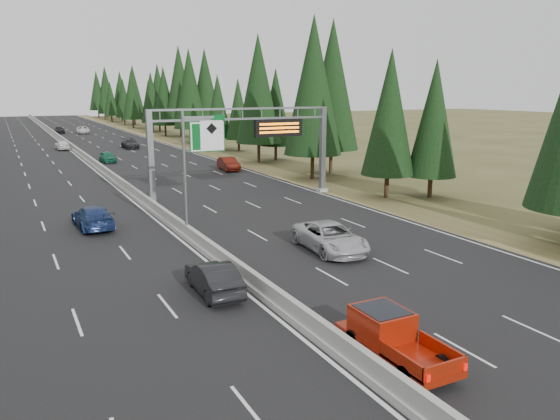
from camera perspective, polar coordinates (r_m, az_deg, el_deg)
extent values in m
cube|color=black|center=(88.84, -20.52, 5.65)|extent=(32.00, 260.00, 0.08)
cube|color=olive|center=(92.56, -9.48, 6.51)|extent=(3.60, 260.00, 0.06)
cube|color=gray|center=(88.82, -20.53, 5.78)|extent=(0.70, 260.00, 0.30)
cube|color=gray|center=(88.78, -20.55, 6.03)|extent=(0.30, 260.00, 0.60)
cube|color=slate|center=(44.35, -13.35, 5.16)|extent=(0.45, 0.45, 7.80)
cube|color=gray|center=(44.96, -13.11, 0.42)|extent=(0.90, 0.90, 0.30)
cube|color=slate|center=(50.48, 4.47, 6.31)|extent=(0.45, 0.45, 7.80)
cube|color=gray|center=(51.02, 4.40, 2.12)|extent=(0.90, 0.90, 0.30)
cube|color=slate|center=(46.57, -3.94, 10.51)|extent=(15.85, 0.35, 0.16)
cube|color=slate|center=(46.60, -3.92, 9.48)|extent=(15.85, 0.35, 0.16)
cube|color=#054C19|center=(45.27, -7.62, 7.63)|extent=(3.00, 0.10, 2.50)
cube|color=silver|center=(45.21, -7.59, 7.62)|extent=(2.85, 0.02, 2.35)
cube|color=#054C19|center=(45.51, -6.47, 9.58)|extent=(1.10, 0.10, 0.45)
cube|color=black|center=(47.74, -0.16, 8.58)|extent=(4.50, 0.40, 1.50)
cube|color=orange|center=(47.53, -0.04, 8.99)|extent=(3.80, 0.02, 0.18)
cube|color=orange|center=(47.55, -0.04, 8.57)|extent=(3.80, 0.02, 0.18)
cube|color=orange|center=(47.57, -0.04, 8.15)|extent=(3.80, 0.02, 0.18)
cylinder|color=slate|center=(34.69, -9.91, 3.52)|extent=(0.20, 0.20, 8.00)
cube|color=gray|center=(35.49, -9.68, -2.71)|extent=(0.50, 0.50, 0.20)
cube|color=slate|center=(34.63, -8.54, 9.55)|extent=(2.00, 0.15, 0.15)
cube|color=silver|center=(34.86, -7.16, 7.79)|extent=(1.50, 0.06, 1.80)
cylinder|color=black|center=(49.15, 11.07, 2.47)|extent=(0.40, 0.40, 2.05)
cone|color=black|center=(48.48, 11.39, 9.96)|extent=(4.62, 4.62, 10.78)
cylinder|color=black|center=(50.07, 15.40, 2.35)|extent=(0.40, 0.40, 1.92)
cone|color=black|center=(49.42, 15.80, 9.21)|extent=(4.31, 4.31, 10.07)
cylinder|color=black|center=(58.13, 3.40, 4.52)|extent=(0.40, 0.40, 2.70)
cone|color=black|center=(57.57, 3.51, 12.85)|extent=(6.07, 6.07, 14.15)
cylinder|color=black|center=(62.95, 5.33, 5.11)|extent=(0.40, 0.40, 2.72)
cone|color=black|center=(62.44, 5.49, 12.88)|extent=(6.13, 6.13, 14.29)
cylinder|color=black|center=(71.58, -2.23, 5.99)|extent=(0.40, 0.40, 2.61)
cone|color=black|center=(71.13, -2.28, 12.54)|extent=(5.88, 5.88, 13.72)
cylinder|color=black|center=(74.69, -0.45, 6.02)|extent=(0.40, 0.40, 1.96)
cone|color=black|center=(74.25, -0.46, 10.72)|extent=(4.41, 4.41, 10.28)
cylinder|color=black|center=(88.08, -6.42, 6.90)|extent=(0.40, 0.40, 1.89)
cone|color=black|center=(87.72, -6.51, 10.76)|extent=(4.26, 4.26, 9.95)
cylinder|color=black|center=(86.10, -4.32, 6.78)|extent=(0.40, 0.40, 1.79)
cone|color=black|center=(85.73, -4.38, 10.50)|extent=(4.02, 4.02, 9.38)
cylinder|color=black|center=(99.35, -9.27, 7.66)|extent=(0.40, 0.40, 2.64)
cone|color=black|center=(99.03, -9.44, 12.41)|extent=(5.93, 5.93, 13.84)
cylinder|color=black|center=(101.60, -7.69, 7.82)|extent=(0.40, 0.40, 2.66)
cone|color=black|center=(101.28, -7.83, 12.51)|extent=(5.98, 5.98, 13.96)
cylinder|color=black|center=(115.97, -11.87, 8.13)|extent=(0.40, 0.40, 2.24)
cone|color=black|center=(115.69, -12.03, 11.59)|extent=(5.05, 5.05, 11.78)
cylinder|color=black|center=(114.75, -10.30, 8.31)|extent=(0.40, 0.40, 2.89)
cone|color=black|center=(114.48, -10.48, 12.81)|extent=(6.50, 6.50, 15.16)
cylinder|color=black|center=(127.26, -13.15, 8.40)|extent=(0.40, 0.40, 2.14)
cone|color=black|center=(127.00, -13.30, 11.41)|extent=(4.81, 4.81, 11.22)
cylinder|color=black|center=(130.82, -12.46, 8.61)|extent=(0.40, 0.40, 2.44)
cone|color=black|center=(130.57, -12.62, 11.95)|extent=(5.50, 5.50, 12.83)
cylinder|color=black|center=(141.19, -15.09, 8.69)|extent=(0.40, 0.40, 2.22)
cone|color=black|center=(140.95, -15.25, 11.51)|extent=(5.00, 5.00, 11.67)
cylinder|color=black|center=(142.35, -13.42, 8.74)|extent=(0.40, 0.40, 1.90)
cone|color=black|center=(142.13, -13.55, 11.12)|extent=(4.26, 4.26, 9.95)
cylinder|color=black|center=(155.81, -15.92, 8.92)|extent=(0.40, 0.40, 2.00)
cone|color=black|center=(155.60, -16.06, 11.21)|extent=(4.51, 4.51, 10.51)
cylinder|color=black|center=(157.39, -14.92, 9.11)|extent=(0.40, 0.40, 2.57)
cone|color=black|center=(157.18, -15.09, 12.03)|extent=(5.79, 5.79, 13.50)
cylinder|color=black|center=(169.87, -17.16, 9.08)|extent=(0.40, 0.40, 1.89)
cone|color=black|center=(169.68, -17.29, 11.07)|extent=(4.26, 4.26, 9.94)
cylinder|color=black|center=(173.25, -16.18, 9.28)|extent=(0.40, 0.40, 2.39)
cone|color=black|center=(173.06, -16.33, 11.74)|extent=(5.37, 5.37, 12.53)
cylinder|color=black|center=(184.45, -17.81, 9.27)|extent=(0.40, 0.40, 1.92)
cone|color=black|center=(184.27, -17.94, 11.12)|extent=(4.31, 4.31, 10.06)
cylinder|color=black|center=(187.00, -16.48, 9.37)|extent=(0.40, 0.40, 1.84)
cone|color=black|center=(186.83, -16.59, 11.13)|extent=(4.15, 4.15, 9.67)
cylinder|color=black|center=(199.83, -18.42, 9.51)|extent=(0.40, 0.40, 2.53)
cone|color=black|center=(199.67, -18.58, 11.77)|extent=(5.68, 5.68, 13.26)
cylinder|color=black|center=(200.13, -17.60, 9.61)|extent=(0.40, 0.40, 2.78)
cone|color=black|center=(199.97, -17.77, 12.09)|extent=(6.25, 6.25, 14.59)
imported|color=#B6B5BA|center=(32.15, 5.25, -2.85)|extent=(3.14, 6.07, 1.64)
cylinder|color=black|center=(18.62, 13.07, -16.52)|extent=(0.27, 0.71, 0.71)
cylinder|color=black|center=(19.54, 16.60, -15.27)|extent=(0.27, 0.71, 0.71)
cylinder|color=black|center=(20.67, 7.71, -13.23)|extent=(0.27, 0.71, 0.71)
cylinder|color=black|center=(21.50, 11.11, -12.30)|extent=(0.27, 0.71, 0.71)
cube|color=maroon|center=(20.02, 11.94, -13.87)|extent=(1.78, 4.99, 0.27)
cube|color=maroon|center=(20.32, 10.58, -11.46)|extent=(1.69, 1.96, 0.98)
cube|color=black|center=(20.21, 10.61, -10.77)|extent=(1.51, 1.69, 0.49)
cube|color=maroon|center=(18.48, 12.55, -15.17)|extent=(0.09, 2.14, 0.53)
cube|color=maroon|center=(19.51, 16.51, -13.85)|extent=(0.09, 2.14, 0.53)
cube|color=maroon|center=(18.30, 16.89, -15.72)|extent=(1.78, 0.09, 0.53)
imported|color=#155E41|center=(75.00, -17.59, 5.32)|extent=(1.82, 4.22, 1.42)
imported|color=#54140C|center=(64.45, -5.40, 4.82)|extent=(2.01, 4.78, 1.53)
imported|color=black|center=(92.07, -15.40, 6.72)|extent=(2.17, 5.31, 1.54)
imported|color=silver|center=(126.77, -19.90, 7.88)|extent=(3.03, 5.77, 1.55)
imported|color=black|center=(128.49, -22.06, 7.78)|extent=(2.01, 4.79, 1.62)
imported|color=black|center=(25.66, -6.96, -7.05)|extent=(1.74, 4.61, 1.50)
imported|color=navy|center=(39.42, -18.98, -0.69)|extent=(2.42, 5.43, 1.55)
imported|color=white|center=(93.12, -21.82, 6.35)|extent=(2.09, 4.73, 1.58)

